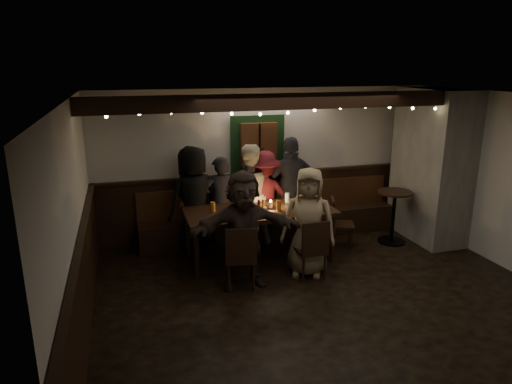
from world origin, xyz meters
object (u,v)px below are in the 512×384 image
object	(u,v)px
chair_near_right	(313,246)
chair_end	(337,220)
dining_table	(260,214)
person_b	(220,202)
person_a	(194,199)
person_e	(291,189)
chair_near_left	(241,254)
high_top	(394,210)
person_d	(264,197)
person_c	(248,195)
person_g	(308,222)
person_f	(244,230)

from	to	relation	value
chair_near_right	chair_end	size ratio (longest dim) A/B	1.05
dining_table	person_b	bearing A→B (deg)	122.38
person_a	person_e	bearing A→B (deg)	159.53
chair_near_left	high_top	distance (m)	3.09
person_e	high_top	bearing A→B (deg)	162.08
person_e	chair_near_right	bearing A→B (deg)	85.87
dining_table	person_a	xyz separation A→B (m)	(-0.92, 0.67, 0.12)
person_a	high_top	bearing A→B (deg)	146.21
chair_near_left	person_d	xyz separation A→B (m)	(0.83, 1.61, 0.28)
person_b	dining_table	bearing A→B (deg)	119.17
chair_near_left	person_c	world-z (taller)	person_c
chair_near_right	person_e	xyz separation A→B (m)	(0.29, 1.62, 0.40)
chair_end	person_e	world-z (taller)	person_e
chair_end	chair_near_right	bearing A→B (deg)	-131.25
person_c	person_e	world-z (taller)	person_e
person_a	person_g	size ratio (longest dim) A/B	1.09
chair_end	person_f	distance (m)	2.11
person_c	person_g	distance (m)	1.49
person_a	chair_near_left	bearing A→B (deg)	80.77
chair_near_left	chair_near_right	size ratio (longest dim) A/B	1.03
person_c	dining_table	bearing A→B (deg)	83.53
person_e	person_g	bearing A→B (deg)	84.57
dining_table	person_e	distance (m)	1.10
chair_end	chair_near_left	bearing A→B (deg)	-152.30
chair_near_left	person_f	distance (m)	0.33
high_top	person_g	world-z (taller)	person_g
chair_end	person_g	size ratio (longest dim) A/B	0.53
dining_table	person_d	size ratio (longest dim) A/B	1.44
person_a	person_b	world-z (taller)	person_a
person_f	person_e	bearing A→B (deg)	52.25
chair_near_left	person_a	bearing A→B (deg)	103.79
person_d	person_e	bearing A→B (deg)	175.72
person_a	person_e	distance (m)	1.72
dining_table	person_g	size ratio (longest dim) A/B	1.44
person_e	person_d	bearing A→B (deg)	8.13
dining_table	high_top	bearing A→B (deg)	0.79
chair_end	person_f	bearing A→B (deg)	-153.84
person_c	person_d	world-z (taller)	person_c
person_f	person_g	distance (m)	0.99
dining_table	person_f	size ratio (longest dim) A/B	1.40
dining_table	person_e	size ratio (longest dim) A/B	1.27
chair_end	person_g	distance (m)	1.25
person_c	person_d	distance (m)	0.29
person_d	person_f	distance (m)	1.69
person_c	person_d	xyz separation A→B (m)	(0.28, 0.02, -0.07)
person_b	person_c	distance (m)	0.49
person_d	person_g	size ratio (longest dim) A/B	1.00
person_d	person_c	bearing A→B (deg)	-3.18
person_a	person_g	world-z (taller)	person_a
person_b	person_d	distance (m)	0.76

